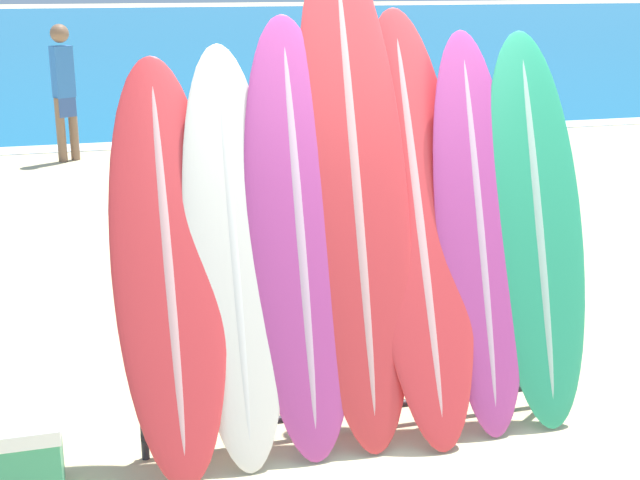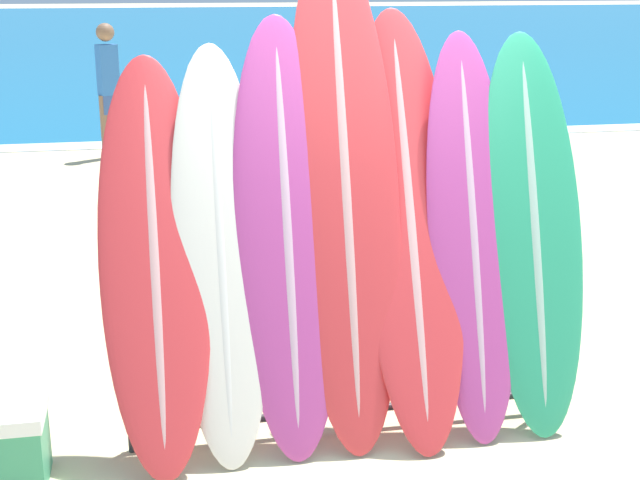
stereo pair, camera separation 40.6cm
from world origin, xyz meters
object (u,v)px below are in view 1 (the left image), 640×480
object	(u,v)px
person_mid_beach	(310,129)
cooler_box	(12,459)
surfboard_slot_0	(168,268)
surfboard_slot_2	(299,238)
surfboard_slot_5	(478,232)
surfboard_slot_6	(536,229)
surfboard_slot_1	(234,257)
surfboard_slot_4	(418,224)
surfboard_rack	(360,353)
surfboard_slot_3	(355,196)
person_near_water	(64,87)

from	to	relation	value
person_mid_beach	cooler_box	world-z (taller)	person_mid_beach
surfboard_slot_0	surfboard_slot_2	distance (m)	0.67
surfboard_slot_5	cooler_box	bearing A→B (deg)	-174.28
surfboard_slot_6	person_mid_beach	distance (m)	4.20
surfboard_slot_1	surfboard_slot_4	distance (m)	1.00
surfboard_slot_4	surfboard_slot_6	distance (m)	0.67
surfboard_slot_0	surfboard_slot_4	distance (m)	1.33
surfboard_slot_1	cooler_box	distance (m)	1.41
surfboard_rack	surfboard_slot_1	bearing A→B (deg)	175.89
surfboard_slot_6	surfboard_slot_0	bearing A→B (deg)	179.90
surfboard_slot_3	surfboard_slot_5	size ratio (longest dim) A/B	1.22
surfboard_slot_6	person_near_water	distance (m)	8.37
cooler_box	surfboard_slot_4	bearing A→B (deg)	7.92
surfboard_slot_4	person_near_water	xyz separation A→B (m)	(-1.81, 7.93, -0.14)
surfboard_slot_6	person_mid_beach	size ratio (longest dim) A/B	1.23
surfboard_rack	surfboard_slot_1	world-z (taller)	surfboard_slot_1
surfboard_slot_3	surfboard_slot_6	world-z (taller)	surfboard_slot_3
surfboard_slot_0	surfboard_slot_4	bearing A→B (deg)	2.31
surfboard_slot_5	surfboard_slot_6	world-z (taller)	surfboard_slot_5
cooler_box	surfboard_slot_1	bearing A→B (deg)	12.28
surfboard_slot_3	surfboard_slot_6	distance (m)	1.04
surfboard_slot_0	surfboard_slot_3	size ratio (longest dim) A/B	0.78
surfboard_rack	surfboard_slot_3	distance (m)	0.84
surfboard_slot_5	surfboard_slot_2	bearing A→B (deg)	179.53
cooler_box	surfboard_slot_3	bearing A→B (deg)	9.99
surfboard_slot_4	surfboard_slot_5	world-z (taller)	surfboard_slot_4
surfboard_slot_3	cooler_box	size ratio (longest dim) A/B	5.53
surfboard_slot_1	cooler_box	world-z (taller)	surfboard_slot_1
person_mid_beach	person_near_water	bearing A→B (deg)	-23.17
surfboard_slot_3	surfboard_rack	bearing A→B (deg)	-89.31
surfboard_slot_1	surfboard_slot_5	xyz separation A→B (m)	(1.33, 0.00, 0.02)
surfboard_slot_4	person_near_water	size ratio (longest dim) A/B	1.25
person_near_water	surfboard_rack	bearing A→B (deg)	72.67
surfboard_slot_2	surfboard_slot_4	xyz separation A→B (m)	(0.66, 0.04, 0.01)
person_near_water	surfboard_slot_3	bearing A→B (deg)	72.81
surfboard_slot_5	surfboard_slot_6	size ratio (longest dim) A/B	1.00
person_mid_beach	surfboard_slot_5	bearing A→B (deg)	122.87
surfboard_rack	person_near_water	size ratio (longest dim) A/B	1.31
surfboard_slot_3	person_near_water	bearing A→B (deg)	100.49
person_mid_beach	cooler_box	distance (m)	5.20
surfboard_slot_2	person_near_water	size ratio (longest dim) A/B	1.23
surfboard_slot_4	surfboard_slot_5	distance (m)	0.34
surfboard_slot_2	person_mid_beach	size ratio (longest dim) A/B	1.29
surfboard_slot_6	cooler_box	bearing A→B (deg)	-175.12
surfboard_slot_3	person_mid_beach	xyz separation A→B (m)	(0.86, 4.12, -0.35)
surfboard_slot_2	person_mid_beach	bearing A→B (deg)	74.34
surfboard_rack	surfboard_slot_6	size ratio (longest dim) A/B	1.11
surfboard_slot_3	cooler_box	distance (m)	2.09
surfboard_slot_2	surfboard_slot_6	xyz separation A→B (m)	(1.33, -0.02, -0.05)
surfboard_rack	person_mid_beach	distance (m)	4.35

